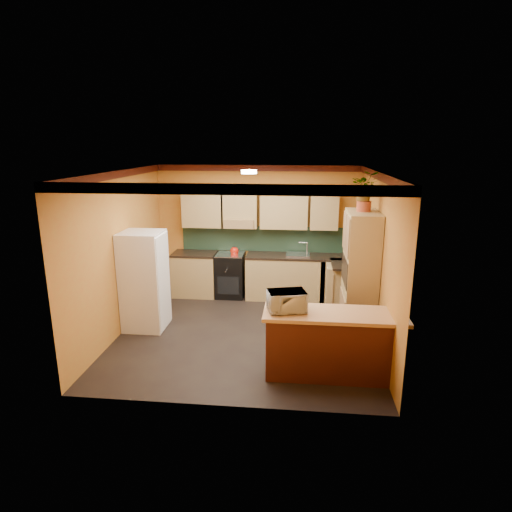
{
  "coord_description": "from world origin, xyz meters",
  "views": [
    {
      "loc": [
        0.87,
        -6.64,
        3.12
      ],
      "look_at": [
        0.13,
        0.45,
        1.24
      ],
      "focal_mm": 30.0,
      "sensor_mm": 36.0,
      "label": 1
    }
  ],
  "objects_px": {
    "base_cabinets_back": "(260,277)",
    "microwave": "(287,301)",
    "breakfast_bar": "(333,346)",
    "stove": "(230,275)",
    "fridge": "(144,281)",
    "pantry": "(360,277)"
  },
  "relations": [
    {
      "from": "breakfast_bar",
      "to": "microwave",
      "type": "relative_size",
      "value": 3.59
    },
    {
      "from": "fridge",
      "to": "microwave",
      "type": "bearing_deg",
      "value": -27.89
    },
    {
      "from": "stove",
      "to": "pantry",
      "type": "xyz_separation_m",
      "value": [
        2.39,
        -1.76,
        0.59
      ]
    },
    {
      "from": "base_cabinets_back",
      "to": "fridge",
      "type": "distance_m",
      "value": 2.55
    },
    {
      "from": "breakfast_bar",
      "to": "stove",
      "type": "bearing_deg",
      "value": 122.21
    },
    {
      "from": "pantry",
      "to": "microwave",
      "type": "distance_m",
      "value": 1.7
    },
    {
      "from": "base_cabinets_back",
      "to": "breakfast_bar",
      "type": "relative_size",
      "value": 2.03
    },
    {
      "from": "pantry",
      "to": "microwave",
      "type": "xyz_separation_m",
      "value": [
        -1.13,
        -1.27,
        0.02
      ]
    },
    {
      "from": "breakfast_bar",
      "to": "microwave",
      "type": "distance_m",
      "value": 0.9
    },
    {
      "from": "fridge",
      "to": "breakfast_bar",
      "type": "height_order",
      "value": "fridge"
    },
    {
      "from": "base_cabinets_back",
      "to": "microwave",
      "type": "xyz_separation_m",
      "value": [
        0.64,
        -3.03,
        0.63
      ]
    },
    {
      "from": "base_cabinets_back",
      "to": "microwave",
      "type": "distance_m",
      "value": 3.16
    },
    {
      "from": "base_cabinets_back",
      "to": "fridge",
      "type": "relative_size",
      "value": 2.15
    },
    {
      "from": "fridge",
      "to": "breakfast_bar",
      "type": "distance_m",
      "value": 3.4
    },
    {
      "from": "base_cabinets_back",
      "to": "fridge",
      "type": "height_order",
      "value": "fridge"
    },
    {
      "from": "microwave",
      "to": "breakfast_bar",
      "type": "bearing_deg",
      "value": -15.0
    },
    {
      "from": "fridge",
      "to": "microwave",
      "type": "distance_m",
      "value": 2.8
    },
    {
      "from": "fridge",
      "to": "pantry",
      "type": "xyz_separation_m",
      "value": [
        3.6,
        -0.04,
        0.2
      ]
    },
    {
      "from": "fridge",
      "to": "breakfast_bar",
      "type": "relative_size",
      "value": 0.94
    },
    {
      "from": "base_cabinets_back",
      "to": "microwave",
      "type": "bearing_deg",
      "value": -78.05
    },
    {
      "from": "fridge",
      "to": "pantry",
      "type": "distance_m",
      "value": 3.61
    },
    {
      "from": "stove",
      "to": "microwave",
      "type": "relative_size",
      "value": 1.82
    }
  ]
}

